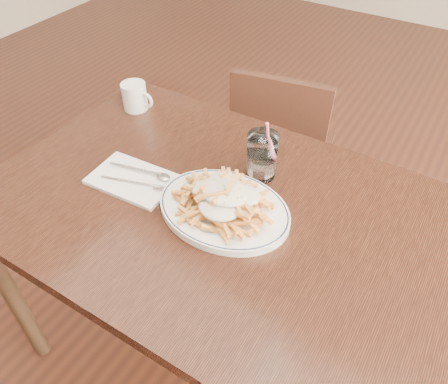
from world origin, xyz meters
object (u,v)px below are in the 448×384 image
Objects in this scene: chair_far at (281,146)px; fries_plate at (224,209)px; coffee_mug at (135,96)px; loaded_fries at (224,195)px; table at (216,225)px; water_glass at (262,158)px.

chair_far is 2.06× the size of fries_plate.
fries_plate is 0.57m from coffee_mug.
coffee_mug is at bearing 152.54° from loaded_fries.
fries_plate reaches higher than table.
coffee_mug is at bearing 170.82° from water_glass.
loaded_fries is (0.15, -0.69, 0.36)m from chair_far.
chair_far is 4.47× the size of water_glass.
chair_far is at bearing 107.59° from water_glass.
fries_plate is 3.43× the size of coffee_mug.
water_glass is (0.01, 0.18, 0.05)m from fries_plate.
fries_plate is at bearing -27.46° from coffee_mug.
water_glass is 0.52m from coffee_mug.
loaded_fries is 0.18m from water_glass.
coffee_mug reaches higher than fries_plate.
fries_plate is at bearing 90.00° from loaded_fries.
fries_plate is 0.05m from loaded_fries.
coffee_mug is (-0.47, 0.25, 0.12)m from table.
coffee_mug is (-0.35, -0.43, 0.34)m from chair_far.
table is 1.50× the size of chair_far.
loaded_fries is (0.03, -0.01, 0.14)m from table.
coffee_mug is (-0.51, 0.08, -0.01)m from water_glass.
fries_plate is at bearing -22.03° from table.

